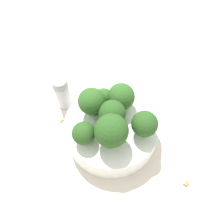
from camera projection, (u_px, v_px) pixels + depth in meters
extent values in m
plane|color=beige|center=(112.00, 136.00, 0.45)|extent=(3.00, 3.00, 0.00)
cylinder|color=white|center=(112.00, 129.00, 0.43)|extent=(0.18, 0.18, 0.05)
cylinder|color=#7A9E5B|center=(104.00, 102.00, 0.42)|extent=(0.02, 0.02, 0.02)
sphere|color=#2D5B23|center=(104.00, 97.00, 0.40)|extent=(0.03, 0.03, 0.03)
cylinder|color=#8EB770|center=(143.00, 130.00, 0.38)|extent=(0.03, 0.03, 0.02)
sphere|color=#28511E|center=(145.00, 124.00, 0.37)|extent=(0.05, 0.05, 0.05)
cylinder|color=#7A9E5B|center=(113.00, 118.00, 0.40)|extent=(0.03, 0.03, 0.02)
sphere|color=#28511E|center=(113.00, 112.00, 0.38)|extent=(0.05, 0.05, 0.05)
cylinder|color=#84AD66|center=(111.00, 138.00, 0.37)|extent=(0.02, 0.02, 0.03)
sphere|color=#28511E|center=(111.00, 131.00, 0.35)|extent=(0.06, 0.06, 0.06)
cylinder|color=#84AD66|center=(121.00, 103.00, 0.42)|extent=(0.03, 0.03, 0.02)
sphere|color=#2D5B23|center=(121.00, 97.00, 0.40)|extent=(0.05, 0.05, 0.05)
cylinder|color=#84AD66|center=(93.00, 109.00, 0.41)|extent=(0.02, 0.02, 0.03)
sphere|color=#2D5B23|center=(92.00, 101.00, 0.39)|extent=(0.05, 0.05, 0.05)
cylinder|color=#7A9E5B|center=(86.00, 139.00, 0.38)|extent=(0.03, 0.03, 0.02)
sphere|color=#28511E|center=(85.00, 134.00, 0.36)|extent=(0.04, 0.04, 0.04)
cylinder|color=#B2B7BC|center=(63.00, 96.00, 0.47)|extent=(0.03, 0.03, 0.06)
cylinder|color=gray|center=(60.00, 83.00, 0.43)|extent=(0.03, 0.03, 0.02)
cube|color=tan|center=(61.00, 120.00, 0.47)|extent=(0.01, 0.01, 0.01)
cube|color=tan|center=(151.00, 110.00, 0.48)|extent=(0.00, 0.01, 0.01)
cube|color=#AD7F4C|center=(187.00, 183.00, 0.39)|extent=(0.01, 0.01, 0.01)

